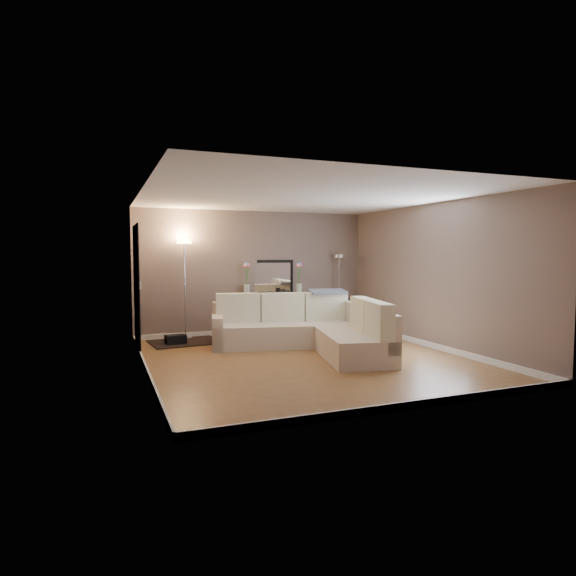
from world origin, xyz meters
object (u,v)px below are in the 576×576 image
object	(u,v)px
floor_lamp_lit	(185,269)
floor_lamp_unlit	(339,277)
sectional_sofa	(310,329)
console_table	(269,312)

from	to	relation	value
floor_lamp_lit	floor_lamp_unlit	distance (m)	3.42
sectional_sofa	console_table	size ratio (longest dim) A/B	2.29
console_table	floor_lamp_unlit	xyz separation A→B (m)	(1.64, -0.04, 0.73)
sectional_sofa	floor_lamp_unlit	distance (m)	2.50
console_table	floor_lamp_lit	size ratio (longest dim) A/B	0.69
sectional_sofa	console_table	bearing A→B (deg)	93.91
sectional_sofa	floor_lamp_lit	bearing A→B (deg)	135.56
floor_lamp_lit	console_table	bearing A→B (deg)	-0.60
console_table	floor_lamp_lit	xyz separation A→B (m)	(-1.77, 0.02, 0.94)
console_table	sectional_sofa	bearing A→B (deg)	-86.09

